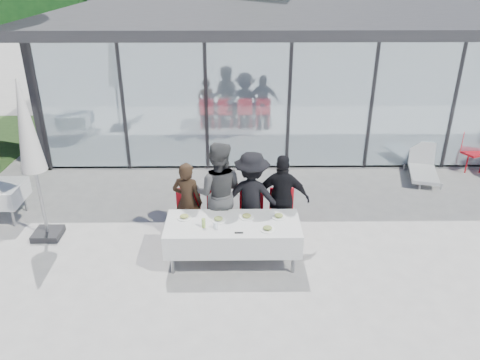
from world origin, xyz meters
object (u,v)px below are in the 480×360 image
diner_b (218,193)px  diner_chair_b (219,212)px  plate_b (218,219)px  juice_bottle (204,223)px  diner_chair_a (188,212)px  plate_d (279,216)px  spare_table_left (0,194)px  plate_a (184,217)px  diner_a (188,202)px  diner_d (282,198)px  diner_chair_c (251,212)px  spare_chair_a (470,148)px  diner_c (252,197)px  diner_chair_d (282,212)px  dining_table (233,234)px  folded_eyeglasses (239,233)px  lounger (423,166)px  plate_c (247,216)px  plate_extra (267,229)px  market_umbrella (28,137)px

diner_b → diner_chair_b: diner_b is taller
diner_chair_b → plate_b: diner_chair_b is taller
plate_b → juice_bottle: 0.32m
diner_chair_a → diner_b: diner_b is taller
plate_d → spare_table_left: plate_d is taller
juice_bottle → plate_a: bearing=139.4°
diner_a → diner_b: diner_b is taller
diner_a → juice_bottle: (0.34, -0.86, 0.06)m
diner_d → diner_chair_c: bearing=7.4°
plate_d → spare_chair_a: spare_chair_a is taller
diner_c → diner_d: bearing=-168.9°
diner_b → diner_c: bearing=-174.3°
diner_chair_c → diner_chair_b: bearing=180.0°
diner_chair_d → plate_d: diner_chair_d is taller
dining_table → diner_chair_b: 0.79m
folded_eyeglasses → diner_chair_d: bearing=53.5°
diner_a → spare_table_left: size_ratio=1.79×
diner_chair_b → lounger: (4.79, 2.70, -0.28)m
diner_chair_d → juice_bottle: 1.66m
diner_a → diner_b: size_ratio=0.80×
plate_a → diner_c: bearing=25.6°
diner_chair_a → plate_c: (1.06, -0.58, 0.24)m
diner_a → plate_c: (1.06, -0.55, 0.01)m
diner_chair_c → plate_extra: size_ratio=3.97×
diner_b → plate_extra: diner_b is taller
diner_c → juice_bottle: 1.18m
diner_b → spare_chair_a: diner_b is taller
market_umbrella → diner_a: bearing=-1.8°
spare_chair_a → lounger: spare_chair_a is taller
diner_chair_d → plate_c: 0.91m
diner_chair_b → diner_c: (0.60, -0.03, 0.32)m
diner_a → diner_d: (1.72, 0.00, 0.06)m
diner_chair_b → market_umbrella: (-3.23, 0.06, 1.45)m
juice_bottle → market_umbrella: market_umbrella is taller
diner_chair_a → diner_chair_c: bearing=0.0°
dining_table → diner_chair_b: (-0.26, 0.75, -0.00)m
plate_c → lounger: 5.43m
diner_b → plate_b: bearing=97.5°
dining_table → spare_table_left: dining_table is taller
lounger → diner_c: bearing=-147.0°
dining_table → diner_b: diner_b is taller
diner_c → spare_chair_a: diner_c is taller
diner_chair_a → plate_a: diner_chair_a is taller
plate_c → juice_bottle: 0.78m
diner_b → juice_bottle: 0.89m
juice_bottle → spare_chair_a: bearing=32.7°
plate_a → spare_chair_a: (6.65, 3.74, -0.24)m
dining_table → juice_bottle: juice_bottle is taller
spare_chair_a → lounger: bearing=-160.6°
diner_chair_b → plate_b: size_ratio=3.97×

